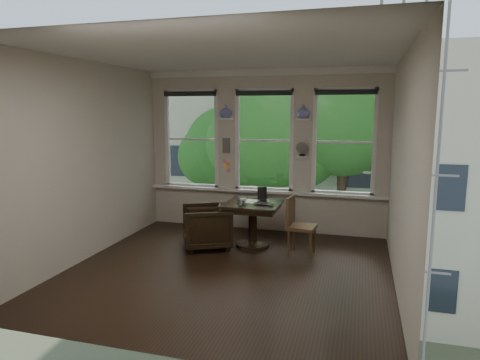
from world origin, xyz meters
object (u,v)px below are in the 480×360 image
(table, at_px, (253,225))
(mug, at_px, (243,202))
(armchair_left, at_px, (207,227))
(side_chair_right, at_px, (302,226))
(laptop, at_px, (262,205))

(table, xyz_separation_m, mug, (-0.12, -0.19, 0.43))
(armchair_left, xyz_separation_m, mug, (0.60, 0.08, 0.45))
(armchair_left, xyz_separation_m, side_chair_right, (1.57, 0.08, 0.11))
(table, height_order, armchair_left, table)
(armchair_left, relative_size, mug, 7.01)
(table, xyz_separation_m, armchair_left, (-0.72, -0.26, -0.02))
(table, xyz_separation_m, laptop, (0.20, -0.17, 0.39))
(side_chair_right, distance_m, mug, 1.02)
(mug, bearing_deg, laptop, 3.43)
(side_chair_right, xyz_separation_m, laptop, (-0.65, 0.02, 0.30))
(table, relative_size, laptop, 2.72)
(table, bearing_deg, armchair_left, -159.91)
(table, distance_m, armchair_left, 0.77)
(mug, bearing_deg, table, 57.94)
(laptop, bearing_deg, table, 153.75)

